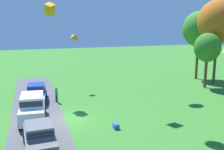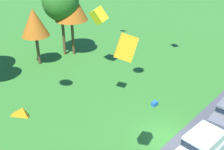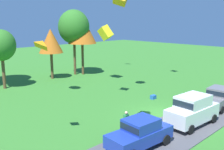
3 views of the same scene
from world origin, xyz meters
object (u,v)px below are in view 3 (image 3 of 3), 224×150
at_px(car_sedan_mid_row, 219,97).
at_px(tree_center_back, 74,27).
at_px(car_sedan_far_end, 140,132).
at_px(person_on_lawn, 126,123).
at_px(tree_far_left, 82,29).
at_px(car_suv_near_entrance, 192,109).
at_px(kite_diamond_mid_center, 43,44).
at_px(tree_far_right, 51,41).
at_px(kite_box_trailing_tail, 105,33).
at_px(tree_right_of_center, 1,46).
at_px(cooler_box, 153,97).

bearing_deg(car_sedan_mid_row, tree_center_back, 90.50).
bearing_deg(car_sedan_far_end, person_on_lawn, 66.47).
bearing_deg(car_sedan_mid_row, tree_far_left, 88.08).
height_order(car_suv_near_entrance, kite_diamond_mid_center, kite_diamond_mid_center).
xyz_separation_m(tree_far_right, tree_center_back, (3.90, 0.07, 1.77)).
height_order(kite_diamond_mid_center, kite_box_trailing_tail, kite_box_trailing_tail).
relative_size(person_on_lawn, kite_diamond_mid_center, 1.85).
xyz_separation_m(tree_right_of_center, kite_diamond_mid_center, (-3.73, -15.62, 1.41)).
xyz_separation_m(tree_far_left, cooler_box, (-2.67, -14.68, -6.33)).
bearing_deg(tree_far_right, tree_center_back, 1.01).
bearing_deg(car_sedan_far_end, tree_far_left, 60.10).
xyz_separation_m(car_sedan_far_end, tree_right_of_center, (0.10, 20.39, 3.97)).
bearing_deg(person_on_lawn, cooler_box, 24.38).
bearing_deg(tree_far_right, tree_far_left, -8.06).
height_order(car_sedan_mid_row, cooler_box, car_sedan_mid_row).
distance_m(tree_right_of_center, kite_diamond_mid_center, 16.12).
height_order(tree_right_of_center, kite_diamond_mid_center, same).
bearing_deg(car_sedan_mid_row, tree_far_right, 100.94).
bearing_deg(car_suv_near_entrance, tree_far_right, 86.55).
relative_size(car_sedan_mid_row, tree_far_right, 0.67).
bearing_deg(kite_box_trailing_tail, cooler_box, -101.87).
xyz_separation_m(tree_far_right, kite_box_trailing_tail, (4.00, -6.36, 1.19)).
bearing_deg(car_sedan_mid_row, kite_diamond_mid_center, 161.38).
distance_m(car_suv_near_entrance, tree_far_left, 22.28).
xyz_separation_m(car_suv_near_entrance, kite_box_trailing_tail, (5.29, 15.10, 4.98)).
relative_size(tree_far_right, kite_diamond_mid_center, 7.29).
height_order(tree_center_back, kite_diamond_mid_center, tree_center_back).
relative_size(person_on_lawn, tree_far_right, 0.25).
bearing_deg(kite_diamond_mid_center, tree_far_right, 56.99).
relative_size(car_sedan_mid_row, tree_center_back, 0.48).
xyz_separation_m(tree_far_left, kite_box_trailing_tail, (-0.77, -5.68, -0.26)).
bearing_deg(kite_box_trailing_tail, tree_far_left, 82.24).
distance_m(tree_right_of_center, cooler_box, 17.90).
relative_size(car_suv_near_entrance, tree_far_left, 0.55).
distance_m(tree_far_left, kite_diamond_mid_center, 21.81).
height_order(car_sedan_far_end, tree_far_left, tree_far_left).
distance_m(car_sedan_far_end, kite_box_trailing_tail, 18.98).
relative_size(car_sedan_far_end, person_on_lawn, 2.65).
height_order(car_suv_near_entrance, tree_far_right, tree_far_right).
bearing_deg(car_suv_near_entrance, tree_center_back, 76.43).
bearing_deg(car_suv_near_entrance, car_sedan_mid_row, 3.39).
relative_size(car_suv_near_entrance, kite_box_trailing_tail, 3.08).
height_order(car_suv_near_entrance, person_on_lawn, car_suv_near_entrance).
distance_m(car_suv_near_entrance, cooler_box, 7.07).
height_order(car_suv_near_entrance, tree_center_back, tree_center_back).
height_order(car_sedan_mid_row, kite_diamond_mid_center, kite_diamond_mid_center).
height_order(car_sedan_far_end, person_on_lawn, car_sedan_far_end).
bearing_deg(tree_center_back, kite_box_trailing_tail, -89.14).
relative_size(tree_right_of_center, cooler_box, 12.20).
height_order(car_sedan_far_end, car_suv_near_entrance, car_suv_near_entrance).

